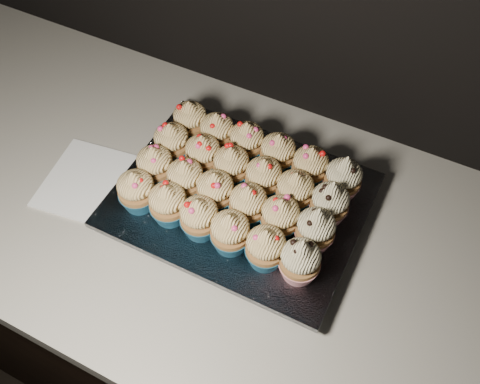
{
  "coord_description": "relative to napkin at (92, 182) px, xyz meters",
  "views": [
    {
      "loc": [
        0.09,
        1.25,
        1.67
      ],
      "look_at": [
        -0.15,
        1.72,
        0.95
      ],
      "focal_mm": 40.0,
      "sensor_mm": 36.0,
      "label": 1
    }
  ],
  "objects": [
    {
      "name": "cupcake_22",
      "position": [
        0.35,
        0.16,
        0.07
      ],
      "size": [
        0.06,
        0.06,
        0.08
      ],
      "color": "#1B5C81",
      "rests_on": "foil_lining"
    },
    {
      "name": "cupcake_2",
      "position": [
        0.24,
        -0.02,
        0.07
      ],
      "size": [
        0.06,
        0.06,
        0.08
      ],
      "color": "#1B5C81",
      "rests_on": "foil_lining"
    },
    {
      "name": "cupcake_17",
      "position": [
        0.41,
        0.1,
        0.07
      ],
      "size": [
        0.06,
        0.06,
        0.1
      ],
      "color": "#A9172B",
      "rests_on": "foil_lining"
    },
    {
      "name": "cupcake_6",
      "position": [
        0.12,
        0.04,
        0.07
      ],
      "size": [
        0.06,
        0.06,
        0.08
      ],
      "color": "#1B5C81",
      "rests_on": "foil_lining"
    },
    {
      "name": "cupcake_14",
      "position": [
        0.23,
        0.1,
        0.07
      ],
      "size": [
        0.06,
        0.06,
        0.08
      ],
      "color": "#1B5C81",
      "rests_on": "foil_lining"
    },
    {
      "name": "cupcake_4",
      "position": [
        0.35,
        -0.02,
        0.07
      ],
      "size": [
        0.06,
        0.06,
        0.08
      ],
      "color": "#1B5C81",
      "rests_on": "foil_lining"
    },
    {
      "name": "cupcake_5",
      "position": [
        0.41,
        -0.02,
        0.07
      ],
      "size": [
        0.06,
        0.06,
        0.1
      ],
      "color": "#A9172B",
      "rests_on": "foil_lining"
    },
    {
      "name": "cupcake_20",
      "position": [
        0.23,
        0.16,
        0.07
      ],
      "size": [
        0.06,
        0.06,
        0.08
      ],
      "color": "#1B5C81",
      "rests_on": "foil_lining"
    },
    {
      "name": "cupcake_10",
      "position": [
        0.35,
        0.04,
        0.07
      ],
      "size": [
        0.06,
        0.06,
        0.08
      ],
      "color": "#1B5C81",
      "rests_on": "foil_lining"
    },
    {
      "name": "cupcake_11",
      "position": [
        0.41,
        0.04,
        0.07
      ],
      "size": [
        0.06,
        0.06,
        0.1
      ],
      "color": "#A9172B",
      "rests_on": "foil_lining"
    },
    {
      "name": "cupcake_0",
      "position": [
        0.12,
        -0.02,
        0.07
      ],
      "size": [
        0.06,
        0.06,
        0.08
      ],
      "color": "#1B5C81",
      "rests_on": "foil_lining"
    },
    {
      "name": "foil_lining",
      "position": [
        0.26,
        0.07,
        0.03
      ],
      "size": [
        0.41,
        0.32,
        0.01
      ],
      "primitive_type": "cube",
      "rotation": [
        0.0,
        0.0,
        0.01
      ],
      "color": "silver",
      "rests_on": "baking_tray"
    },
    {
      "name": "cupcake_18",
      "position": [
        0.12,
        0.16,
        0.07
      ],
      "size": [
        0.06,
        0.06,
        0.08
      ],
      "color": "#1B5C81",
      "rests_on": "foil_lining"
    },
    {
      "name": "cupcake_16",
      "position": [
        0.35,
        0.1,
        0.07
      ],
      "size": [
        0.06,
        0.06,
        0.08
      ],
      "color": "#1B5C81",
      "rests_on": "foil_lining"
    },
    {
      "name": "cupcake_7",
      "position": [
        0.18,
        0.04,
        0.07
      ],
      "size": [
        0.06,
        0.06,
        0.08
      ],
      "color": "#1B5C81",
      "rests_on": "foil_lining"
    },
    {
      "name": "cupcake_13",
      "position": [
        0.18,
        0.1,
        0.07
      ],
      "size": [
        0.06,
        0.06,
        0.08
      ],
      "color": "#1B5C81",
      "rests_on": "foil_lining"
    },
    {
      "name": "worktop",
      "position": [
        0.41,
        0.04,
        -0.02
      ],
      "size": [
        2.44,
        0.64,
        0.04
      ],
      "primitive_type": "cube",
      "color": "beige",
      "rests_on": "cabinet"
    },
    {
      "name": "cupcake_3",
      "position": [
        0.29,
        -0.02,
        0.07
      ],
      "size": [
        0.06,
        0.06,
        0.08
      ],
      "color": "#1B5C81",
      "rests_on": "foil_lining"
    },
    {
      "name": "cupcake_8",
      "position": [
        0.24,
        0.04,
        0.07
      ],
      "size": [
        0.06,
        0.06,
        0.08
      ],
      "color": "#1B5C81",
      "rests_on": "foil_lining"
    },
    {
      "name": "cupcake_15",
      "position": [
        0.29,
        0.1,
        0.07
      ],
      "size": [
        0.06,
        0.06,
        0.08
      ],
      "color": "#1B5C81",
      "rests_on": "foil_lining"
    },
    {
      "name": "cupcake_21",
      "position": [
        0.29,
        0.16,
        0.07
      ],
      "size": [
        0.06,
        0.06,
        0.08
      ],
      "color": "#1B5C81",
      "rests_on": "foil_lining"
    },
    {
      "name": "cupcake_1",
      "position": [
        0.18,
        -0.02,
        0.07
      ],
      "size": [
        0.06,
        0.06,
        0.08
      ],
      "color": "#1B5C81",
      "rests_on": "foil_lining"
    },
    {
      "name": "cupcake_23",
      "position": [
        0.41,
        0.16,
        0.07
      ],
      "size": [
        0.06,
        0.06,
        0.1
      ],
      "color": "#A9172B",
      "rests_on": "foil_lining"
    },
    {
      "name": "cupcake_19",
      "position": [
        0.18,
        0.15,
        0.07
      ],
      "size": [
        0.06,
        0.06,
        0.08
      ],
      "color": "#1B5C81",
      "rests_on": "foil_lining"
    },
    {
      "name": "napkin",
      "position": [
        0.0,
        0.0,
        0.0
      ],
      "size": [
        0.19,
        0.19,
        0.0
      ],
      "primitive_type": "cube",
      "rotation": [
        0.0,
        0.0,
        0.14
      ],
      "color": "white",
      "rests_on": "worktop"
    },
    {
      "name": "cupcake_12",
      "position": [
        0.12,
        0.1,
        0.07
      ],
      "size": [
        0.06,
        0.06,
        0.08
      ],
      "color": "#1B5C81",
      "rests_on": "foil_lining"
    },
    {
      "name": "cabinet",
      "position": [
        0.41,
        0.04,
        -0.47
      ],
      "size": [
        2.4,
        0.6,
        0.86
      ],
      "primitive_type": "cube",
      "color": "black",
      "rests_on": "ground"
    },
    {
      "name": "cupcake_9",
      "position": [
        0.29,
        0.04,
        0.07
      ],
      "size": [
        0.06,
        0.06,
        0.08
      ],
      "color": "#1B5C81",
      "rests_on": "foil_lining"
    },
    {
      "name": "baking_tray",
      "position": [
        0.26,
        0.07,
        0.01
      ],
      "size": [
        0.38,
        0.29,
        0.02
      ],
      "primitive_type": "cube",
      "rotation": [
        0.0,
        0.0,
        0.01
      ],
      "color": "black",
      "rests_on": "worktop"
    }
  ]
}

